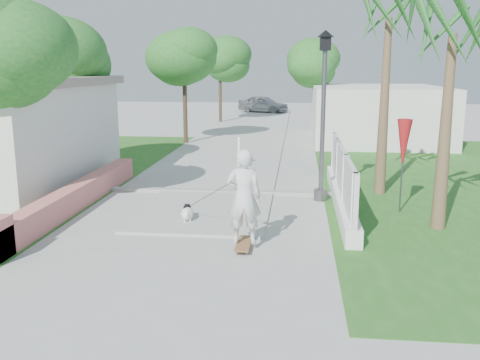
# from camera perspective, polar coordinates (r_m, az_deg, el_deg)

# --- Properties ---
(ground) EXTENTS (90.00, 90.00, 0.00)m
(ground) POSITION_cam_1_polar(r_m,az_deg,el_deg) (9.59, -7.96, -9.72)
(ground) COLOR #B7B7B2
(ground) RESTS_ON ground
(path_strip) EXTENTS (3.20, 36.00, 0.06)m
(path_strip) POSITION_cam_1_polar(r_m,az_deg,el_deg) (28.93, 1.70, 5.06)
(path_strip) COLOR #B7B7B2
(path_strip) RESTS_ON ground
(curb) EXTENTS (6.50, 0.25, 0.10)m
(curb) POSITION_cam_1_polar(r_m,az_deg,el_deg) (15.20, -2.49, -1.24)
(curb) COLOR #999993
(curb) RESTS_ON ground
(grass_left) EXTENTS (8.00, 20.00, 0.01)m
(grass_left) POSITION_cam_1_polar(r_m,az_deg,el_deg) (19.35, -22.49, 0.59)
(grass_left) COLOR #29621F
(grass_left) RESTS_ON ground
(grass_right) EXTENTS (8.00, 20.00, 0.01)m
(grass_right) POSITION_cam_1_polar(r_m,az_deg,el_deg) (17.64, 21.67, -0.38)
(grass_right) COLOR #29621F
(grass_right) RESTS_ON ground
(pink_wall) EXTENTS (0.45, 8.20, 0.80)m
(pink_wall) POSITION_cam_1_polar(r_m,az_deg,el_deg) (13.77, -17.80, -2.10)
(pink_wall) COLOR #BE6E61
(pink_wall) RESTS_ON ground
(lattice_fence) EXTENTS (0.35, 7.00, 1.50)m
(lattice_fence) POSITION_cam_1_polar(r_m,az_deg,el_deg) (14.00, 10.75, -0.52)
(lattice_fence) COLOR white
(lattice_fence) RESTS_ON ground
(building_right) EXTENTS (6.00, 8.00, 2.60)m
(building_right) POSITION_cam_1_polar(r_m,az_deg,el_deg) (26.98, 14.27, 6.91)
(building_right) COLOR silver
(building_right) RESTS_ON ground
(street_lamp) EXTENTS (0.44, 0.44, 4.44)m
(street_lamp) POSITION_cam_1_polar(r_m,az_deg,el_deg) (14.18, 8.87, 7.40)
(street_lamp) COLOR #59595E
(street_lamp) RESTS_ON ground
(bollard) EXTENTS (0.14, 0.14, 1.09)m
(bollard) POSITION_cam_1_polar(r_m,az_deg,el_deg) (18.97, -0.09, 3.07)
(bollard) COLOR white
(bollard) RESTS_ON ground
(patio_umbrella) EXTENTS (0.36, 0.36, 2.30)m
(patio_umbrella) POSITION_cam_1_polar(r_m,az_deg,el_deg) (13.50, 17.05, 3.63)
(patio_umbrella) COLOR #59595E
(patio_umbrella) RESTS_ON ground
(tree_left_mid) EXTENTS (3.20, 3.20, 4.85)m
(tree_left_mid) POSITION_cam_1_polar(r_m,az_deg,el_deg) (18.77, -18.50, 11.30)
(tree_left_mid) COLOR #4C3826
(tree_left_mid) RESTS_ON ground
(tree_path_left) EXTENTS (3.40, 3.40, 5.23)m
(tree_path_left) POSITION_cam_1_polar(r_m,az_deg,el_deg) (25.16, -5.95, 12.61)
(tree_path_left) COLOR #4C3826
(tree_path_left) RESTS_ON ground
(tree_path_right) EXTENTS (3.00, 3.00, 4.79)m
(tree_path_right) POSITION_cam_1_polar(r_m,az_deg,el_deg) (28.62, 8.31, 11.82)
(tree_path_right) COLOR #4C3826
(tree_path_right) RESTS_ON ground
(tree_path_far) EXTENTS (3.20, 3.20, 5.17)m
(tree_path_far) POSITION_cam_1_polar(r_m,az_deg,el_deg) (34.97, -2.12, 12.48)
(tree_path_far) COLOR #4C3826
(tree_path_far) RESTS_ON ground
(palm_far) EXTENTS (1.80, 1.80, 5.30)m
(palm_far) POSITION_cam_1_polar(r_m,az_deg,el_deg) (15.33, 15.54, 15.15)
(palm_far) COLOR brown
(palm_far) RESTS_ON ground
(palm_near) EXTENTS (1.80, 1.80, 4.70)m
(palm_near) POSITION_cam_1_polar(r_m,az_deg,el_deg) (12.24, 21.69, 13.17)
(palm_near) COLOR brown
(palm_near) RESTS_ON ground
(skateboarder) EXTENTS (1.83, 2.35, 1.99)m
(skateboarder) POSITION_cam_1_polar(r_m,az_deg,el_deg) (11.22, -2.71, -1.79)
(skateboarder) COLOR brown
(skateboarder) RESTS_ON ground
(dog) EXTENTS (0.36, 0.60, 0.42)m
(dog) POSITION_cam_1_polar(r_m,az_deg,el_deg) (12.40, -5.65, -3.51)
(dog) COLOR white
(dog) RESTS_ON ground
(parked_car) EXTENTS (4.23, 3.05, 1.34)m
(parked_car) POSITION_cam_1_polar(r_m,az_deg,el_deg) (41.91, 2.49, 8.09)
(parked_car) COLOR #9C9FA4
(parked_car) RESTS_ON ground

